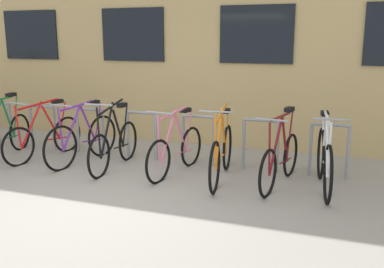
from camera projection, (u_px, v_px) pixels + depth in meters
ground_plane at (105, 200)px, 5.49m from camera, size 42.00×42.00×0.00m
storefront_building at (233, 3)px, 10.53m from camera, size 28.00×5.94×5.64m
bike_rack at (142, 130)px, 7.27m from camera, size 6.57×0.05×0.81m
bicycle_black at (114, 144)px, 6.78m from camera, size 0.44×1.67×1.10m
bicycle_red at (44, 137)px, 7.35m from camera, size 0.46×1.68×1.03m
bicycle_pink at (176, 150)px, 6.51m from camera, size 0.44×1.61×1.02m
bicycle_green at (5, 135)px, 7.45m from camera, size 0.48×1.62×1.08m
bicycle_maroon at (280, 159)px, 5.99m from camera, size 0.44×1.64×1.06m
bicycle_orange at (222, 153)px, 6.22m from camera, size 0.44×1.79×1.10m
bicycle_white at (324, 160)px, 5.83m from camera, size 0.44×1.74×1.07m
bicycle_purple at (83, 139)px, 7.09m from camera, size 0.44×1.70×1.03m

